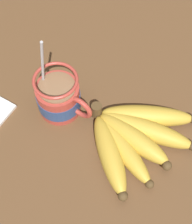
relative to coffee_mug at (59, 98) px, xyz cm
name	(u,v)px	position (x,y,z in cm)	size (l,w,h in cm)	color
table	(99,135)	(9.02, 0.03, -5.50)	(122.02, 122.02, 3.39)	brown
coffee_mug	(59,98)	(0.00, 0.00, 0.00)	(11.69, 8.26, 17.70)	#B23D33
banana_bunch	(134,136)	(15.26, 1.83, -1.89)	(19.94, 22.74, 4.20)	#4C381E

